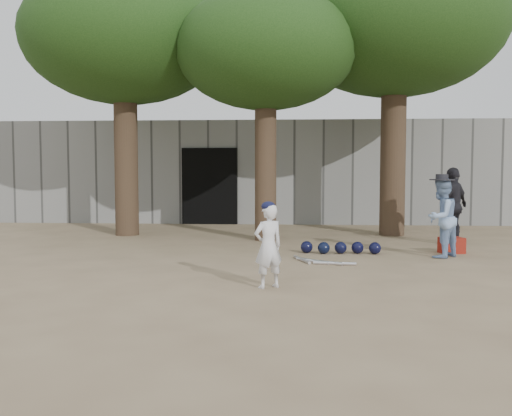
# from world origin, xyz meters

# --- Properties ---
(ground) EXTENTS (70.00, 70.00, 0.00)m
(ground) POSITION_xyz_m (0.00, 0.00, 0.00)
(ground) COLOR #937C5E
(ground) RESTS_ON ground
(boy_player) EXTENTS (0.50, 0.44, 1.14)m
(boy_player) POSITION_xyz_m (0.89, -0.90, 0.57)
(boy_player) COLOR white
(boy_player) RESTS_ON ground
(spectator_blue) EXTENTS (0.88, 0.88, 1.44)m
(spectator_blue) POSITION_xyz_m (3.89, 1.95, 0.72)
(spectator_blue) COLOR #89A8D4
(spectator_blue) RESTS_ON ground
(spectator_dark) EXTENTS (0.95, 0.96, 1.63)m
(spectator_dark) POSITION_xyz_m (4.61, 3.79, 0.82)
(spectator_dark) COLOR black
(spectator_dark) RESTS_ON ground
(red_bag) EXTENTS (0.49, 0.42, 0.30)m
(red_bag) POSITION_xyz_m (4.24, 2.50, 0.15)
(red_bag) COLOR maroon
(red_bag) RESTS_ON ground
(back_building) EXTENTS (16.00, 5.24, 3.00)m
(back_building) POSITION_xyz_m (-0.00, 10.33, 1.50)
(back_building) COLOR gray
(back_building) RESTS_ON ground
(helmet_row) EXTENTS (1.51, 0.33, 0.23)m
(helmet_row) POSITION_xyz_m (2.12, 2.28, 0.12)
(helmet_row) COLOR black
(helmet_row) RESTS_ON ground
(bat_pile) EXTENTS (1.05, 0.81, 0.06)m
(bat_pile) POSITION_xyz_m (1.65, 1.18, 0.03)
(bat_pile) COLOR silver
(bat_pile) RESTS_ON ground
(tree_row) EXTENTS (11.40, 5.80, 6.69)m
(tree_row) POSITION_xyz_m (0.74, 5.02, 4.69)
(tree_row) COLOR brown
(tree_row) RESTS_ON ground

